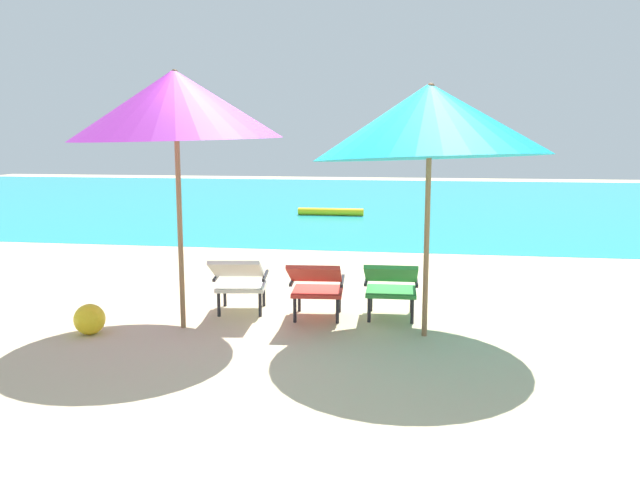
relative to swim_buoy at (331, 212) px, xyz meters
The scene contains 9 objects.
ground_plane 4.85m from the swim_buoy, 77.73° to the right, with size 40.00×40.00×0.00m, color #CCB78E.
ocean_band 4.31m from the swim_buoy, 76.18° to the left, with size 40.00×18.00×0.01m, color teal.
swim_buoy is the anchor object (origin of this frame).
lounge_chair_left 8.86m from the swim_buoy, 88.38° to the right, with size 0.66×0.94×0.68m.
lounge_chair_center 9.02m from the swim_buoy, 83.02° to the right, with size 0.60×0.91×0.68m.
lounge_chair_right 9.03m from the swim_buoy, 78.15° to the right, with size 0.56×0.89×0.68m.
beach_umbrella_left 9.58m from the swim_buoy, 91.19° to the right, with size 2.87×2.87×2.54m.
beach_umbrella_right 9.70m from the swim_buoy, 76.64° to the right, with size 3.07×3.08×2.43m.
beach_ball 9.75m from the swim_buoy, 95.91° to the right, with size 0.30×0.30×0.30m, color yellow.
Camera 1 is at (1.08, -6.47, 1.88)m, focal length 35.60 mm.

